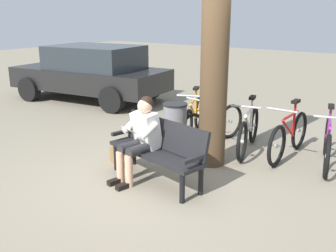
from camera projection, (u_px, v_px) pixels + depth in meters
ground_plane at (147, 179)px, 5.58m from camera, size 40.00×40.00×0.00m
bench at (159, 146)px, 5.43m from camera, size 1.66×0.77×0.87m
person_reading at (141, 135)px, 5.43m from camera, size 0.54×0.81×1.20m
handbag at (118, 156)px, 6.15m from camera, size 0.33×0.24×0.24m
tree_trunk at (215, 51)px, 5.68m from camera, size 0.42×0.42×3.53m
litter_bin at (175, 128)px, 6.57m from camera, size 0.42×0.42×0.85m
bicycle_red at (327, 144)px, 6.00m from camera, size 0.60×1.64×0.94m
bicycle_green at (289, 136)px, 6.36m from camera, size 0.48×1.68×0.94m
bicycle_black at (248, 131)px, 6.63m from camera, size 0.58×1.64×0.94m
bicycle_blue at (212, 125)px, 7.00m from camera, size 0.53×1.65×0.94m
bicycle_silver at (194, 118)px, 7.43m from camera, size 0.73×1.58×0.94m
parked_car at (92, 72)px, 10.41m from camera, size 4.42×2.51×1.47m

